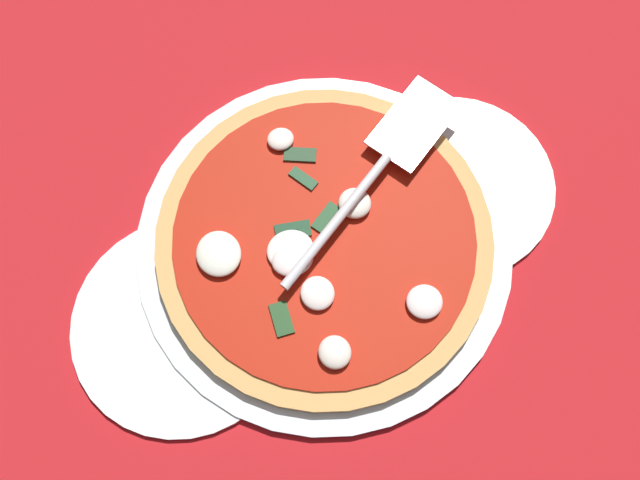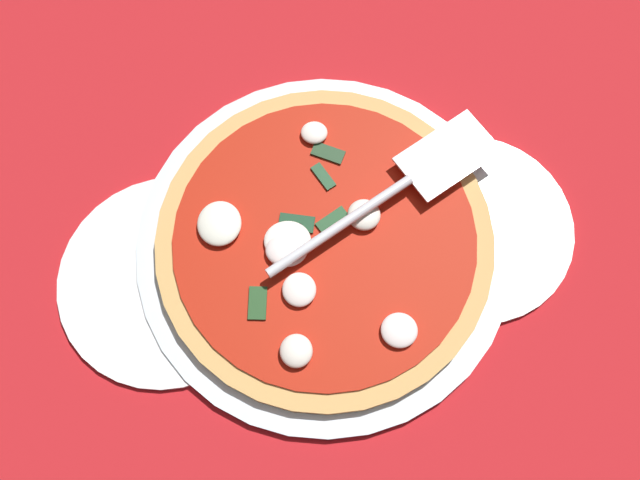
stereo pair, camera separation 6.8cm
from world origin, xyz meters
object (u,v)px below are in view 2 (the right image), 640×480
at_px(dinner_plate_left, 473,227).
at_px(pizza_server, 396,189).
at_px(pizza, 318,241).
at_px(dinner_plate_right, 168,279).

distance_m(dinner_plate_left, pizza_server, 0.10).
xyz_separation_m(dinner_plate_left, pizza, (0.16, 0.02, 0.02)).
bearing_deg(dinner_plate_right, pizza_server, -161.38).
height_order(dinner_plate_right, pizza_server, pizza_server).
relative_size(dinner_plate_right, pizza, 0.65).
bearing_deg(dinner_plate_right, dinner_plate_left, -170.86).
bearing_deg(pizza_server, dinner_plate_right, 164.49).
relative_size(pizza, pizza_server, 1.41).
height_order(dinner_plate_left, pizza_server, pizza_server).
relative_size(dinner_plate_right, pizza_server, 0.92).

